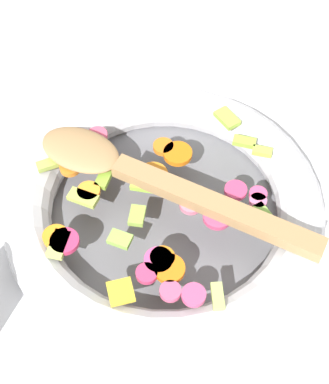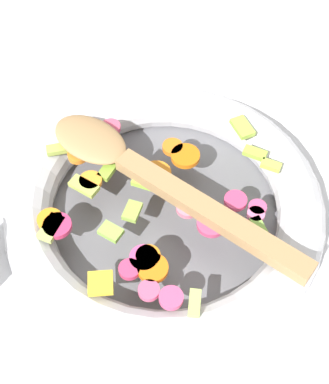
# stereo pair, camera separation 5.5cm
# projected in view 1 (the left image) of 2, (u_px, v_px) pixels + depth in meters

# --- Properties ---
(ground_plane) EXTENTS (4.00, 4.00, 0.00)m
(ground_plane) POSITION_uv_depth(u_px,v_px,m) (164.00, 218.00, 0.59)
(ground_plane) COLOR silver
(skillet) EXTENTS (0.34, 0.34, 0.05)m
(skillet) POSITION_uv_depth(u_px,v_px,m) (164.00, 207.00, 0.58)
(skillet) COLOR slate
(skillet) RESTS_ON ground_plane
(chopped_vegetables) EXTENTS (0.27, 0.26, 0.01)m
(chopped_vegetables) POSITION_uv_depth(u_px,v_px,m) (147.00, 204.00, 0.54)
(chopped_vegetables) COLOR orange
(chopped_vegetables) RESTS_ON skillet
(wooden_spoon) EXTENTS (0.10, 0.31, 0.01)m
(wooden_spoon) POSITION_uv_depth(u_px,v_px,m) (144.00, 176.00, 0.55)
(wooden_spoon) COLOR #A87F51
(wooden_spoon) RESTS_ON chopped_vegetables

